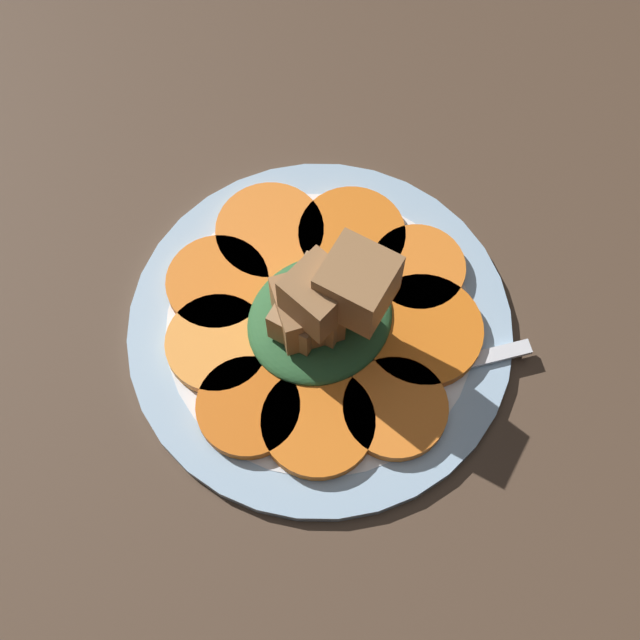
{
  "coord_description": "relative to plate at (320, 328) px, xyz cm",
  "views": [
    {
      "loc": [
        -16.6,
        -20.74,
        64.38
      ],
      "look_at": [
        0.0,
        0.0,
        4.1
      ],
      "focal_mm": 50.0,
      "sensor_mm": 36.0,
      "label": 1
    }
  ],
  "objects": [
    {
      "name": "carrot_slice_6",
      "position": [
        -8.14,
        -1.97,
        1.11
      ],
      "size": [
        7.48,
        7.48,
        1.07
      ],
      "primitive_type": "cylinder",
      "color": "orange",
      "rests_on": "plate"
    },
    {
      "name": "table_slab",
      "position": [
        0.0,
        0.0,
        -1.52
      ],
      "size": [
        120.0,
        120.0,
        2.0
      ],
      "primitive_type": "cube",
      "color": "#4C3828",
      "rests_on": "ground"
    },
    {
      "name": "carrot_slice_3",
      "position": [
        1.77,
        8.47,
        1.11
      ],
      "size": [
        8.45,
        8.45,
        1.07
      ],
      "primitive_type": "cylinder",
      "color": "orange",
      "rests_on": "plate"
    },
    {
      "name": "carrot_slice_8",
      "position": [
        0.09,
        -8.6,
        1.11
      ],
      "size": [
        7.56,
        7.56,
        1.07
      ],
      "primitive_type": "cylinder",
      "color": "orange",
      "rests_on": "plate"
    },
    {
      "name": "carrot_slice_1",
      "position": [
        8.65,
        -1.18,
        1.11
      ],
      "size": [
        7.27,
        7.27,
        1.07
      ],
      "primitive_type": "cylinder",
      "color": "orange",
      "rests_on": "plate"
    },
    {
      "name": "carrot_slice_0",
      "position": [
        5.54,
        -5.29,
        1.11
      ],
      "size": [
        8.93,
        8.93,
        1.07
      ],
      "primitive_type": "cylinder",
      "color": "orange",
      "rests_on": "plate"
    },
    {
      "name": "carrot_slice_7",
      "position": [
        -4.96,
        -5.98,
        1.11
      ],
      "size": [
        8.16,
        8.16,
        1.07
      ],
      "primitive_type": "cylinder",
      "color": "orange",
      "rests_on": "plate"
    },
    {
      "name": "plate",
      "position": [
        0.0,
        0.0,
        0.0
      ],
      "size": [
        29.0,
        29.0,
        1.05
      ],
      "color": "#99B7D1",
      "rests_on": "table_slab"
    },
    {
      "name": "center_pile",
      "position": [
        -0.19,
        -0.35,
        4.6
      ],
      "size": [
        11.15,
        10.19,
        11.21
      ],
      "color": "#2D6033",
      "rests_on": "plate"
    },
    {
      "name": "fork",
      "position": [
        1.46,
        -6.8,
        0.78
      ],
      "size": [
        18.9,
        9.74,
        0.4
      ],
      "rotation": [
        0.0,
        0.0,
        -0.42
      ],
      "color": "silver",
      "rests_on": "plate"
    },
    {
      "name": "carrot_slice_5",
      "position": [
        -6.98,
        3.36,
        1.11
      ],
      "size": [
        7.71,
        7.71,
        1.07
      ],
      "primitive_type": "cylinder",
      "color": "orange",
      "rests_on": "plate"
    },
    {
      "name": "carrot_slice_4",
      "position": [
        -4.04,
        7.38,
        1.11
      ],
      "size": [
        7.83,
        7.83,
        1.07
      ],
      "primitive_type": "cylinder",
      "color": "orange",
      "rests_on": "plate"
    },
    {
      "name": "carrot_slice_2",
      "position": [
        6.55,
        4.22,
        1.11
      ],
      "size": [
        8.36,
        8.36,
        1.07
      ],
      "primitive_type": "cylinder",
      "color": "orange",
      "rests_on": "plate"
    }
  ]
}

